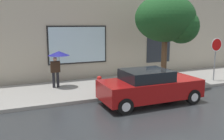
# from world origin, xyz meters

# --- Properties ---
(ground_plane) EXTENTS (60.00, 60.00, 0.00)m
(ground_plane) POSITION_xyz_m (0.00, 0.00, 0.00)
(ground_plane) COLOR #282B2D
(sidewalk) EXTENTS (20.00, 4.00, 0.15)m
(sidewalk) POSITION_xyz_m (0.00, 3.00, 0.07)
(sidewalk) COLOR gray
(sidewalk) RESTS_ON ground
(building_facade) EXTENTS (20.00, 0.67, 7.00)m
(building_facade) POSITION_xyz_m (-0.02, 5.50, 3.48)
(building_facade) COLOR #B2A893
(building_facade) RESTS_ON ground
(parked_car) EXTENTS (4.29, 1.92, 1.46)m
(parked_car) POSITION_xyz_m (-0.92, -0.02, 0.72)
(parked_car) COLOR maroon
(parked_car) RESTS_ON ground
(fire_hydrant) EXTENTS (0.30, 0.44, 0.74)m
(fire_hydrant) POSITION_xyz_m (-2.41, 2.14, 0.51)
(fire_hydrant) COLOR red
(fire_hydrant) RESTS_ON sidewalk
(pedestrian_with_umbrella) EXTENTS (1.08, 1.08, 1.86)m
(pedestrian_with_umbrella) POSITION_xyz_m (-4.07, 3.62, 1.66)
(pedestrian_with_umbrella) COLOR black
(pedestrian_with_umbrella) RESTS_ON sidewalk
(street_tree) EXTENTS (3.28, 2.79, 4.72)m
(street_tree) POSITION_xyz_m (1.45, 2.11, 3.54)
(street_tree) COLOR #4C3823
(street_tree) RESTS_ON sidewalk
(stop_sign) EXTENTS (0.76, 0.10, 2.43)m
(stop_sign) POSITION_xyz_m (4.42, 1.71, 1.87)
(stop_sign) COLOR gray
(stop_sign) RESTS_ON sidewalk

